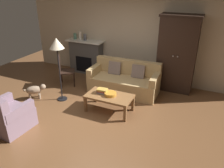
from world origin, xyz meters
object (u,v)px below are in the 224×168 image
Objects in this scene: mantel_vase_cream at (80,35)px; mantel_vase_slate at (85,37)px; side_chair_wooden at (64,69)px; floor_lamp at (57,47)px; mantel_vase_jade at (75,36)px; dog at (35,90)px; book_stack at (102,91)px; armchair_near_left at (8,116)px; armoire at (177,54)px; fireplace at (86,56)px; coffee_table at (109,97)px; fruit_bowl at (110,94)px; couch at (124,81)px.

mantel_vase_cream reaches higher than mantel_vase_slate.
side_chair_wooden is 1.29m from floor_lamp.
mantel_vase_cream is (0.20, 0.00, 0.04)m from mantel_vase_jade.
mantel_vase_slate reaches higher than dog.
book_stack is at bearing 2.02° from floor_lamp.
floor_lamp is at bearing 82.00° from armchair_near_left.
armchair_near_left is 1.38m from dog.
mantel_vase_jade is at bearing 178.97° from armoire.
floor_lamp is at bearing -68.27° from mantel_vase_jade.
fireplace is 6.46× the size of mantel_vase_jade.
mantel_vase_slate is (-2.95, 0.06, 0.16)m from armoire.
mantel_vase_jade is at bearing 180.00° from mantel_vase_slate.
coffee_table is 2.02m from side_chair_wooden.
armchair_near_left reaches higher than dog.
mantel_vase_slate is at bearing 129.79° from book_stack.
fruit_bowl is (1.81, -1.95, -0.11)m from fireplace.
mantel_vase_jade is 0.96× the size of mantel_vase_slate.
floor_lamp reaches higher than dog.
mantel_vase_slate is 1.99m from floor_lamp.
fruit_bowl is at bearing -121.43° from armoire.
armchair_near_left is 2.35m from side_chair_wooden.
mantel_vase_slate is (-1.58, 1.90, 0.74)m from book_stack.
mantel_vase_cream is (-3.13, 0.06, 0.20)m from armoire.
couch is 9.97× the size of mantel_vase_jade.
fireplace is 0.65× the size of couch.
fireplace is 1.40× the size of side_chair_wooden.
floor_lamp is (-1.39, -0.00, 1.06)m from coffee_table.
mantel_vase_slate reaches higher than couch.
book_stack is at bearing -126.57° from armoire.
mantel_vase_jade is (-0.38, -0.02, 0.65)m from fireplace.
coffee_table is 1.22× the size of side_chair_wooden.
couch is 7.49× the size of book_stack.
dog is at bearing -145.30° from couch.
armchair_near_left reaches higher than couch.
mantel_vase_jade is at bearing 99.08° from armchair_near_left.
fruit_bowl is 3.01m from mantel_vase_jade.
coffee_table is (-1.17, -1.88, -0.69)m from armoire.
fireplace is 3.52m from armchair_near_left.
floor_lamp reaches higher than coffee_table.
book_stack is 2.58m from mantel_vase_slate.
floor_lamp is at bearing -78.52° from mantel_vase_slate.
mantel_vase_slate is 0.23× the size of armchair_near_left.
mantel_vase_jade is (-2.10, 0.81, 0.90)m from couch.
mantel_vase_slate is at bearing 0.00° from mantel_vase_jade.
armchair_near_left is (-1.63, -1.56, -0.14)m from fruit_bowl.
side_chair_wooden is (-1.66, 0.74, 0.04)m from book_stack.
armoire reaches higher than armchair_near_left.
mantel_vase_cream is at bearing 132.84° from book_stack.
armoire reaches higher than fireplace.
mantel_vase_slate reaches higher than fruit_bowl.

